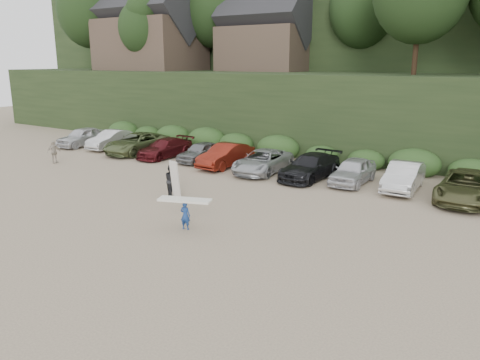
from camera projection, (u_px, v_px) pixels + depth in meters
The scene contains 6 objects.
ground at pixel (225, 227), 20.15m from camera, with size 120.00×120.00×0.00m, color tan.
hillside_backdrop at pixel (429, 17), 46.61m from camera, with size 90.00×41.50×28.00m.
parked_cars at pixel (291, 164), 29.06m from camera, with size 39.92×6.17×1.61m.
distant_walker at pixel (54, 152), 32.56m from camera, with size 0.93×0.39×1.58m, color #B0A595.
child_surfer at pixel (185, 209), 19.70m from camera, with size 2.33×1.37×1.35m.
adult_surfer at pixel (172, 180), 24.62m from camera, with size 1.30×0.96×2.00m.
Camera 1 is at (10.98, -15.54, 6.98)m, focal length 35.00 mm.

